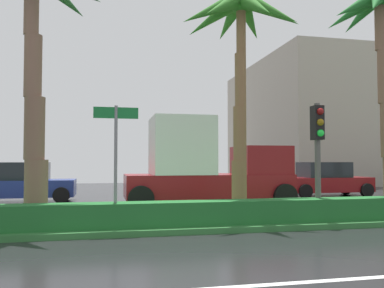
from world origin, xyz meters
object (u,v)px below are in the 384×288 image
(palm_tree_centre, at_px, (240,27))
(palm_tree_centre_right, at_px, (382,33))
(car_in_traffic_second, at_px, (23,183))
(box_truck_lead, at_px, (206,167))
(street_name_sign, at_px, (116,149))
(car_in_traffic_third, at_px, (326,180))
(palm_tree_centre_left, at_px, (33,18))
(traffic_signal_median_right, at_px, (318,139))

(palm_tree_centre, relative_size, palm_tree_centre_right, 0.95)
(car_in_traffic_second, relative_size, box_truck_lead, 0.67)
(palm_tree_centre, height_order, street_name_sign, palm_tree_centre)
(palm_tree_centre, relative_size, car_in_traffic_second, 1.65)
(car_in_traffic_third, bearing_deg, box_truck_lead, -155.35)
(palm_tree_centre_left, relative_size, palm_tree_centre, 1.01)
(car_in_traffic_second, bearing_deg, box_truck_lead, -24.46)
(box_truck_lead, bearing_deg, car_in_traffic_second, 155.54)
(palm_tree_centre_left, xyz_separation_m, palm_tree_centre_right, (10.65, 0.02, 0.32))
(palm_tree_centre_right, height_order, car_in_traffic_second, palm_tree_centre_right)
(traffic_signal_median_right, xyz_separation_m, street_name_sign, (-5.57, -0.13, -0.31))
(palm_tree_centre_right, relative_size, street_name_sign, 2.50)
(car_in_traffic_second, height_order, car_in_traffic_third, same)
(palm_tree_centre_left, relative_size, car_in_traffic_third, 1.67)
(palm_tree_centre_right, bearing_deg, traffic_signal_median_right, -160.81)
(car_in_traffic_third, bearing_deg, street_name_sign, -141.75)
(palm_tree_centre_right, height_order, car_in_traffic_third, palm_tree_centre_right)
(palm_tree_centre_left, bearing_deg, street_name_sign, -27.39)
(palm_tree_centre_right, bearing_deg, palm_tree_centre, 175.34)
(box_truck_lead, bearing_deg, street_name_sign, -124.87)
(palm_tree_centre_left, bearing_deg, car_in_traffic_third, 29.61)
(palm_tree_centre_left, xyz_separation_m, traffic_signal_median_right, (7.74, -0.99, -3.22))
(palm_tree_centre, height_order, palm_tree_centre_right, palm_tree_centre_right)
(street_name_sign, distance_m, car_in_traffic_second, 9.38)
(palm_tree_centre, xyz_separation_m, box_truck_lead, (-0.18, 3.65, -4.37))
(palm_tree_centre_right, relative_size, car_in_traffic_third, 1.75)
(palm_tree_centre_right, relative_size, box_truck_lead, 1.17)
(car_in_traffic_second, bearing_deg, street_name_sign, -66.30)
(traffic_signal_median_right, bearing_deg, car_in_traffic_second, 138.00)
(palm_tree_centre, bearing_deg, palm_tree_centre_right, -4.66)
(palm_tree_centre_right, xyz_separation_m, car_in_traffic_third, (2.19, 7.27, -5.11))
(palm_tree_centre_right, height_order, traffic_signal_median_right, palm_tree_centre_right)
(street_name_sign, relative_size, box_truck_lead, 0.47)
(palm_tree_centre_right, distance_m, traffic_signal_median_right, 4.70)
(car_in_traffic_second, distance_m, box_truck_lead, 8.10)
(palm_tree_centre, distance_m, car_in_traffic_second, 11.46)
(street_name_sign, height_order, car_in_traffic_second, street_name_sign)
(traffic_signal_median_right, bearing_deg, palm_tree_centre, 141.98)
(street_name_sign, xyz_separation_m, car_in_traffic_second, (-3.74, 8.51, -1.25))
(traffic_signal_median_right, distance_m, box_truck_lead, 5.48)
(palm_tree_centre, height_order, car_in_traffic_second, palm_tree_centre)
(car_in_traffic_second, distance_m, car_in_traffic_third, 14.41)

